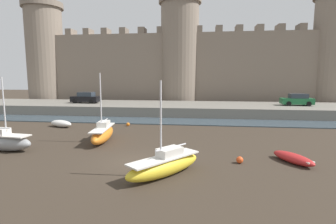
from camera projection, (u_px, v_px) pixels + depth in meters
The scene contains 13 objects.
ground_plane at pixel (138, 162), 16.26m from camera, with size 160.00×160.00×0.00m, color #382D23.
water_channel at pixel (168, 121), 30.85m from camera, with size 80.00×4.50×0.10m, color #3D4C56.
quay_road at pixel (174, 108), 37.89m from camera, with size 62.45×10.00×1.33m, color slate.
castle at pixel (180, 60), 45.93m from camera, with size 57.73×7.28×21.59m.
sailboat_midflat_centre at pixel (103, 133), 21.36m from camera, with size 1.78×5.05×5.57m.
sailboat_near_channel_left at pixel (165, 165), 14.04m from camera, with size 4.15×4.63×5.11m.
rowboat_midflat_left at pixel (61, 123), 27.54m from camera, with size 2.98×1.91×0.73m.
sailboat_near_channel_right at pixel (4, 141), 18.78m from camera, with size 4.44×1.71×5.28m.
rowboat_foreground_centre at pixel (293, 158), 16.15m from camera, with size 2.36×3.00×0.59m.
mooring_buoy_off_centre at pixel (128, 124), 28.08m from camera, with size 0.38×0.38×0.38m, color orange.
mooring_buoy_near_channel at pixel (240, 160), 16.07m from camera, with size 0.43×0.43×0.43m, color #E04C1E.
car_quay_centre_east at pixel (297, 100), 35.70m from camera, with size 4.12×1.93×1.62m.
car_quay_centre_west at pixel (86, 98), 39.04m from camera, with size 4.12×1.93×1.62m.
Camera 1 is at (3.83, -15.32, 5.32)m, focal length 28.00 mm.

